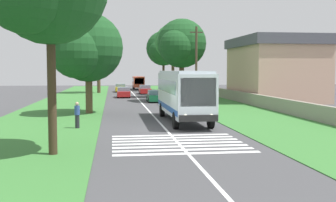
# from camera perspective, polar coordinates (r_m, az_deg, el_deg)

# --- Properties ---
(ground) EXTENTS (160.00, 160.00, 0.00)m
(ground) POSITION_cam_1_polar(r_m,az_deg,el_deg) (27.07, -0.35, -3.82)
(ground) COLOR #424244
(grass_verge_left) EXTENTS (120.00, 8.00, 0.04)m
(grass_verge_left) POSITION_cam_1_polar(r_m,az_deg,el_deg) (42.04, -14.14, -1.06)
(grass_verge_left) COLOR #387533
(grass_verge_left) RESTS_ON ground
(grass_verge_right) EXTENTS (120.00, 8.00, 0.04)m
(grass_verge_right) POSITION_cam_1_polar(r_m,az_deg,el_deg) (43.34, 7.94, -0.82)
(grass_verge_right) COLOR #387533
(grass_verge_right) RESTS_ON ground
(centre_line) EXTENTS (110.00, 0.16, 0.01)m
(centre_line) POSITION_cam_1_polar(r_m,az_deg,el_deg) (41.90, -2.93, -0.98)
(centre_line) COLOR silver
(centre_line) RESTS_ON ground
(coach_bus) EXTENTS (11.16, 2.62, 3.73)m
(coach_bus) POSITION_cam_1_polar(r_m,az_deg,el_deg) (30.91, 2.06, 1.17)
(coach_bus) COLOR silver
(coach_bus) RESTS_ON ground
(zebra_crossing) EXTENTS (5.85, 6.80, 0.01)m
(zebra_crossing) POSITION_cam_1_polar(r_m,az_deg,el_deg) (21.86, 1.41, -5.74)
(zebra_crossing) COLOR silver
(zebra_crossing) RESTS_ON ground
(trailing_car_0) EXTENTS (4.30, 1.78, 1.43)m
(trailing_car_0) POSITION_cam_1_polar(r_m,az_deg,el_deg) (50.11, -1.77, 0.63)
(trailing_car_0) COLOR #145933
(trailing_car_0) RESTS_ON ground
(trailing_car_1) EXTENTS (4.30, 1.78, 1.43)m
(trailing_car_1) POSITION_cam_1_polar(r_m,az_deg,el_deg) (58.83, -6.05, 1.14)
(trailing_car_1) COLOR #B21E1E
(trailing_car_1) RESTS_ON ground
(trailing_car_2) EXTENTS (4.30, 1.78, 1.43)m
(trailing_car_2) POSITION_cam_1_polar(r_m,az_deg,el_deg) (67.18, -3.14, 1.53)
(trailing_car_2) COLOR #B21E1E
(trailing_car_2) RESTS_ON ground
(trailing_car_3) EXTENTS (4.30, 1.78, 1.43)m
(trailing_car_3) POSITION_cam_1_polar(r_m,az_deg,el_deg) (73.77, -6.46, 1.75)
(trailing_car_3) COLOR gold
(trailing_car_3) RESTS_ON ground
(trailing_minibus_0) EXTENTS (6.00, 2.14, 2.53)m
(trailing_minibus_0) POSITION_cam_1_polar(r_m,az_deg,el_deg) (84.13, -4.04, 2.66)
(trailing_minibus_0) COLOR #CC4C33
(trailing_minibus_0) RESTS_ON ground
(roadside_tree_left_0) EXTENTS (6.88, 5.80, 11.33)m
(roadside_tree_left_0) POSITION_cam_1_polar(r_m,az_deg,el_deg) (70.58, -9.58, 7.79)
(roadside_tree_left_0) COLOR #4C3826
(roadside_tree_left_0) RESTS_ON grass_verge_left
(roadside_tree_left_2) EXTENTS (7.16, 6.08, 8.68)m
(roadside_tree_left_2) POSITION_cam_1_polar(r_m,az_deg,el_deg) (37.00, -11.10, 6.88)
(roadside_tree_left_2) COLOR brown
(roadside_tree_left_2) RESTS_ON grass_verge_left
(roadside_tree_right_0) EXTENTS (7.05, 5.93, 9.94)m
(roadside_tree_right_0) POSITION_cam_1_polar(r_m,az_deg,el_deg) (51.16, 1.68, 7.62)
(roadside_tree_right_0) COLOR #4C3826
(roadside_tree_right_0) RESTS_ON grass_verge_right
(roadside_tree_right_1) EXTENTS (7.57, 6.35, 10.93)m
(roadside_tree_right_1) POSITION_cam_1_polar(r_m,az_deg,el_deg) (78.12, -0.73, 7.01)
(roadside_tree_right_1) COLOR #3D2D1E
(roadside_tree_right_1) RESTS_ON grass_verge_right
(roadside_tree_right_2) EXTENTS (6.14, 5.13, 10.18)m
(roadside_tree_right_2) POSITION_cam_1_polar(r_m,az_deg,el_deg) (59.01, 0.51, 7.83)
(roadside_tree_right_2) COLOR brown
(roadside_tree_right_2) RESTS_ON grass_verge_right
(utility_pole) EXTENTS (0.24, 1.40, 8.34)m
(utility_pole) POSITION_cam_1_polar(r_m,az_deg,el_deg) (45.02, 3.85, 4.92)
(utility_pole) COLOR #473828
(utility_pole) RESTS_ON grass_verge_right
(roadside_wall) EXTENTS (70.00, 0.40, 1.23)m
(roadside_wall) POSITION_cam_1_polar(r_m,az_deg,el_deg) (49.04, 10.22, 0.48)
(roadside_wall) COLOR gray
(roadside_wall) RESTS_ON grass_verge_right
(roadside_building) EXTENTS (13.21, 9.34, 7.80)m
(roadside_building) POSITION_cam_1_polar(r_m,az_deg,el_deg) (53.57, 14.31, 4.26)
(roadside_building) COLOR tan
(roadside_building) RESTS_ON ground
(pedestrian) EXTENTS (0.34, 0.34, 1.69)m
(pedestrian) POSITION_cam_1_polar(r_m,az_deg,el_deg) (27.78, -12.20, -1.83)
(pedestrian) COLOR #26262D
(pedestrian) RESTS_ON grass_verge_left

